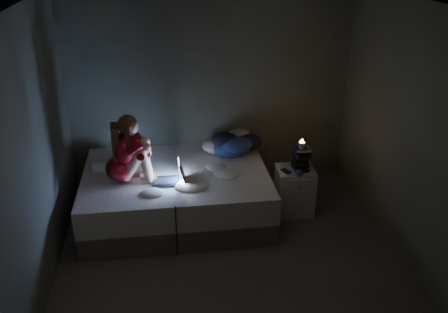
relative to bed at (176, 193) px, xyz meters
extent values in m
cube|color=#4A4240|center=(0.51, -1.10, -0.31)|extent=(3.60, 3.80, 0.02)
cube|color=silver|center=(0.51, -1.10, 2.31)|extent=(3.60, 3.80, 0.02)
cube|color=#5F665A|center=(0.51, 0.81, 1.00)|extent=(3.60, 0.02, 2.60)
cube|color=#5F665A|center=(0.51, -3.01, 1.00)|extent=(3.60, 0.02, 2.60)
cube|color=#5F665A|center=(-1.30, -1.10, 1.00)|extent=(0.02, 3.80, 2.60)
cube|color=#5F665A|center=(2.32, -1.10, 1.00)|extent=(0.02, 3.80, 2.60)
cube|color=white|center=(-0.75, 0.26, 0.36)|extent=(0.43, 0.30, 0.12)
cube|color=silver|center=(1.43, -0.11, 0.00)|extent=(0.46, 0.41, 0.58)
cylinder|color=beige|center=(1.48, -0.11, 0.59)|extent=(0.07, 0.07, 0.08)
cube|color=black|center=(1.30, -0.17, 0.29)|extent=(0.12, 0.16, 0.01)
sphere|color=#334293|center=(1.43, -0.28, 0.33)|extent=(0.08, 0.08, 0.08)
camera|label=1|loc=(-0.11, -5.03, 2.86)|focal=38.30mm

